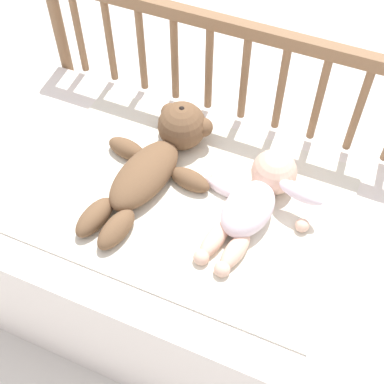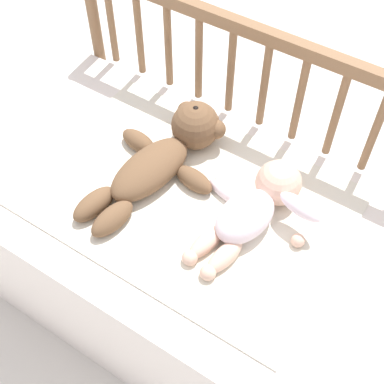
% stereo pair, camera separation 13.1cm
% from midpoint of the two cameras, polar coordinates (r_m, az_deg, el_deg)
% --- Properties ---
extents(ground_plane, '(12.00, 12.00, 0.00)m').
position_cam_midpoint_polar(ground_plane, '(1.79, -2.23, -11.25)').
color(ground_plane, silver).
extents(crib_mattress, '(1.22, 0.68, 0.50)m').
position_cam_midpoint_polar(crib_mattress, '(1.57, -2.51, -7.23)').
color(crib_mattress, white).
rests_on(crib_mattress, ground_plane).
extents(crib_rail, '(1.22, 0.04, 0.81)m').
position_cam_midpoint_polar(crib_rail, '(1.52, 2.95, 10.24)').
color(crib_rail, brown).
rests_on(crib_rail, ground_plane).
extents(blanket, '(0.79, 0.56, 0.01)m').
position_cam_midpoint_polar(blanket, '(1.37, -3.26, -0.88)').
color(blanket, silver).
rests_on(blanket, crib_mattress).
extents(teddy_bear, '(0.32, 0.48, 0.14)m').
position_cam_midpoint_polar(teddy_bear, '(1.40, -6.41, 3.44)').
color(teddy_bear, brown).
rests_on(teddy_bear, crib_mattress).
extents(baby, '(0.31, 0.37, 0.12)m').
position_cam_midpoint_polar(baby, '(1.32, 3.98, -0.92)').
color(baby, white).
rests_on(baby, crib_mattress).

